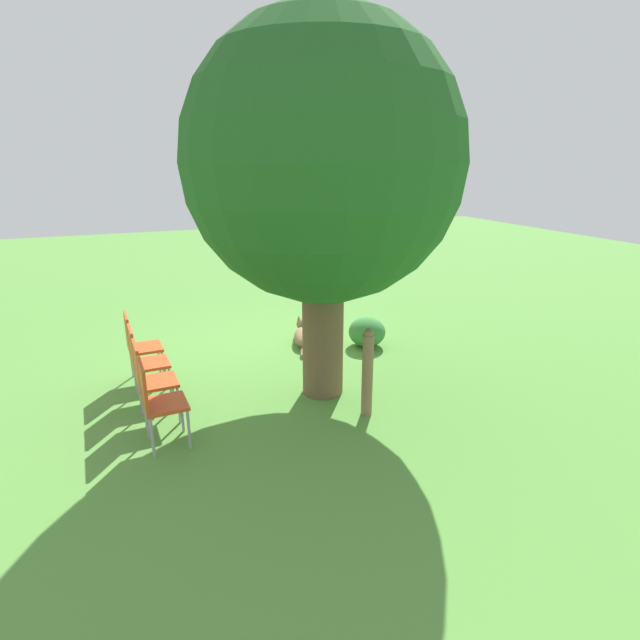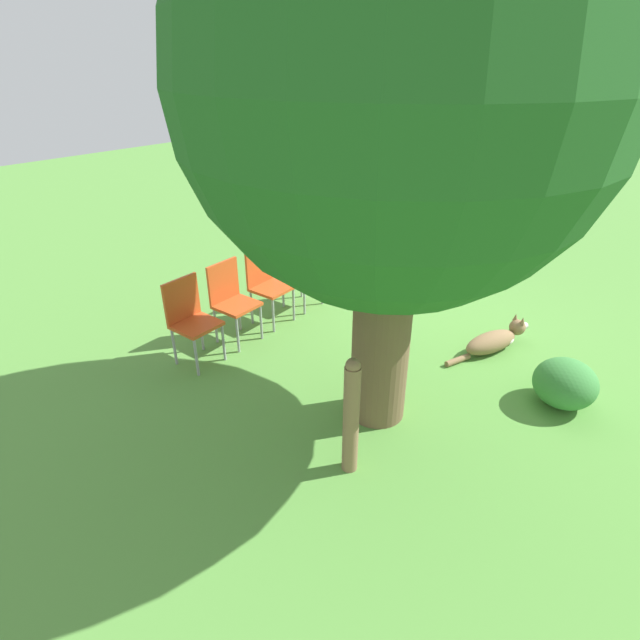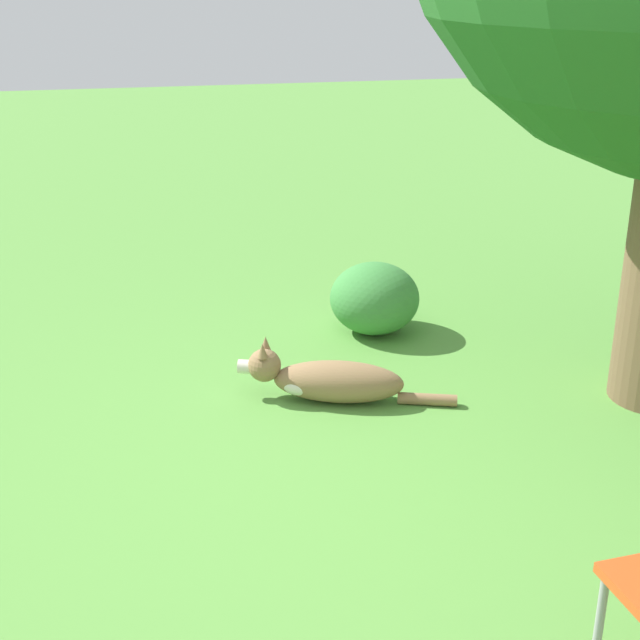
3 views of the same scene
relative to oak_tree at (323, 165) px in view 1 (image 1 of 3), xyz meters
name	(u,v)px [view 1 (image 1 of 3)]	position (x,y,z in m)	size (l,w,h in m)	color
ground_plane	(274,358)	(0.24, -1.34, -2.80)	(30.00, 30.00, 0.00)	#56933D
oak_tree	(323,165)	(0.00, 0.00, 0.00)	(3.18, 3.18, 4.41)	brown
dog	(302,335)	(-0.38, -1.80, -2.67)	(0.51, 1.17, 0.35)	olive
fence_post	(367,372)	(-0.25, 0.74, -2.26)	(0.13, 0.13, 1.06)	#846647
red_chair_0	(138,343)	(2.14, -1.23, -2.25)	(0.44, 0.46, 0.94)	#D14C1E
red_chair_1	(143,358)	(2.11, -0.64, -2.25)	(0.44, 0.46, 0.94)	#D14C1E
red_chair_2	(149,376)	(2.08, -0.05, -2.25)	(0.44, 0.46, 0.94)	#D14C1E
red_chair_3	(156,398)	(2.05, 0.54, -2.25)	(0.44, 0.46, 0.94)	#D14C1E
low_shrub	(367,332)	(-1.29, -1.26, -2.56)	(0.59, 0.59, 0.47)	#3D843D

